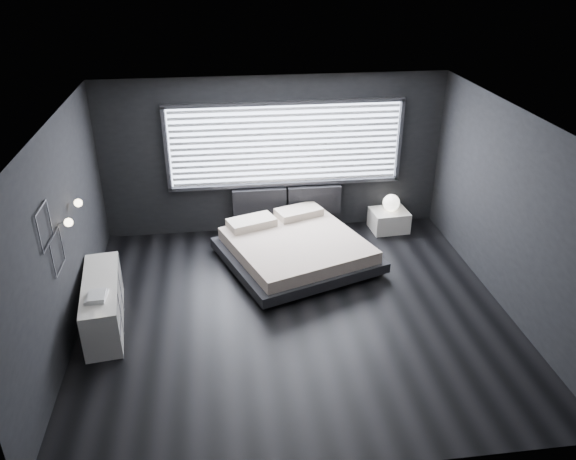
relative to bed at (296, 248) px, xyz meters
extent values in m
plane|color=black|center=(-0.20, -1.43, -0.27)|extent=(6.00, 6.00, 0.00)
plane|color=silver|center=(-0.20, -1.43, 2.53)|extent=(6.00, 6.00, 0.00)
cube|color=black|center=(-0.20, 1.32, 1.13)|extent=(6.00, 0.04, 2.80)
cube|color=black|center=(-0.20, -4.18, 1.13)|extent=(6.00, 0.04, 2.80)
cube|color=black|center=(-3.20, -1.43, 1.13)|extent=(0.04, 5.50, 2.80)
cube|color=black|center=(2.80, -1.43, 1.13)|extent=(0.04, 5.50, 2.80)
cube|color=white|center=(0.00, 1.30, 1.34)|extent=(4.00, 0.02, 1.38)
cube|color=#47474C|center=(-2.04, 1.27, 1.34)|extent=(0.06, 0.08, 1.48)
cube|color=#47474C|center=(2.04, 1.27, 1.34)|extent=(0.06, 0.08, 1.48)
cube|color=#47474C|center=(0.00, 1.27, 2.07)|extent=(4.14, 0.08, 0.06)
cube|color=#47474C|center=(0.00, 1.27, 0.61)|extent=(4.14, 0.08, 0.06)
cube|color=silver|center=(0.00, 1.24, 1.34)|extent=(3.94, 0.03, 1.32)
cube|color=black|center=(-0.49, 1.21, 0.30)|extent=(0.96, 0.16, 0.52)
cube|color=black|center=(0.51, 1.21, 0.30)|extent=(0.96, 0.16, 0.52)
cylinder|color=silver|center=(-3.15, -1.38, 1.33)|extent=(0.10, 0.02, 0.02)
sphere|color=#FFE5B7|center=(-3.08, -1.38, 1.33)|extent=(0.11, 0.11, 0.11)
cylinder|color=silver|center=(-3.15, -0.78, 1.33)|extent=(0.10, 0.02, 0.02)
sphere|color=#FFE5B7|center=(-3.08, -0.78, 1.33)|extent=(0.11, 0.11, 0.11)
cube|color=#47474C|center=(-3.18, -1.98, 1.81)|extent=(0.01, 0.46, 0.02)
cube|color=#47474C|center=(-3.18, -1.98, 1.35)|extent=(0.01, 0.46, 0.02)
cube|color=#47474C|center=(-3.18, -1.75, 1.58)|extent=(0.01, 0.02, 0.46)
cube|color=#47474C|center=(-3.18, -2.21, 1.58)|extent=(0.01, 0.02, 0.46)
cube|color=#47474C|center=(-3.18, -1.73, 1.34)|extent=(0.01, 0.46, 0.02)
cube|color=#47474C|center=(-3.18, -1.73, 0.88)|extent=(0.01, 0.46, 0.02)
cube|color=#47474C|center=(-3.18, -1.50, 1.11)|extent=(0.01, 0.02, 0.46)
cube|color=#47474C|center=(-3.18, -1.96, 1.11)|extent=(0.01, 0.02, 0.46)
cube|color=black|center=(-0.60, -1.17, -0.23)|extent=(0.15, 0.15, 0.08)
cube|color=black|center=(1.20, -0.52, -0.23)|extent=(0.15, 0.15, 0.08)
cube|color=black|center=(-1.18, 0.44, -0.23)|extent=(0.15, 0.15, 0.08)
cube|color=black|center=(0.63, 1.09, -0.23)|extent=(0.15, 0.15, 0.08)
cube|color=black|center=(0.01, -0.04, -0.11)|extent=(2.80, 2.74, 0.16)
cube|color=#BCA897|center=(0.01, -0.04, 0.08)|extent=(2.52, 2.52, 0.20)
cube|color=#C2B4A0|center=(-0.68, 0.55, 0.24)|extent=(0.88, 0.66, 0.13)
cube|color=#C2B4A0|center=(0.18, 0.85, 0.24)|extent=(0.88, 0.66, 0.13)
cube|color=white|center=(1.87, 0.96, -0.08)|extent=(0.69, 0.59, 0.38)
sphere|color=white|center=(1.89, 0.98, 0.27)|extent=(0.31, 0.31, 0.31)
cube|color=white|center=(-2.85, -1.33, 0.07)|extent=(0.67, 1.71, 0.67)
cube|color=#47474C|center=(-2.62, -1.30, 0.07)|extent=(0.21, 1.64, 0.65)
cube|color=silver|center=(-2.82, -1.71, 0.42)|extent=(0.27, 0.34, 0.04)
cube|color=silver|center=(-2.81, -1.73, 0.45)|extent=(0.23, 0.30, 0.03)
camera|label=1|loc=(-1.17, -7.98, 4.43)|focal=35.00mm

